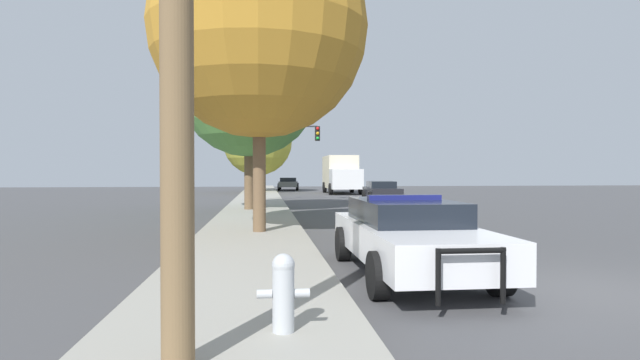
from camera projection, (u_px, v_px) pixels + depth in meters
ground_plane at (581, 292)px, 7.54m from camera, size 110.00×110.00×0.00m
sidewalk_left at (240, 297)px, 6.96m from camera, size 3.00×110.00×0.13m
police_car at (407, 234)px, 8.78m from camera, size 2.05×5.21×1.40m
fire_hydrant at (283, 290)px, 5.25m from camera, size 0.56×0.24×0.83m
traffic_light at (287, 145)px, 30.61m from camera, size 3.63×0.35×4.66m
car_background_distant at (288, 183)px, 49.44m from camera, size 2.26×4.22×1.25m
car_background_oncoming at (381, 191)px, 29.18m from camera, size 2.13×4.53×1.27m
box_truck at (341, 173)px, 42.14m from camera, size 2.73×7.02×3.18m
tree_sidewalk_near at (259, 30)px, 14.01m from camera, size 6.11×6.11×8.75m
tree_sidewalk_mid at (249, 87)px, 22.40m from camera, size 6.30×6.30×8.66m
tree_sidewalk_far at (258, 141)px, 43.76m from camera, size 6.06×6.06×7.44m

